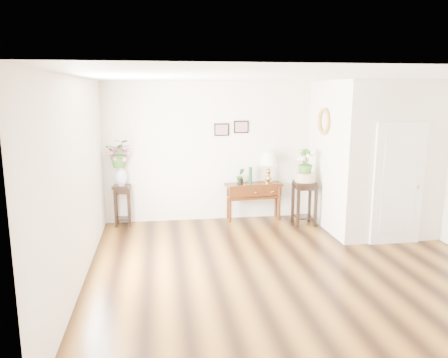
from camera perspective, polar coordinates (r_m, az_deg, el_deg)
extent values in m
cube|color=brown|center=(6.77, 8.74, -11.34)|extent=(6.00, 5.50, 0.02)
cube|color=white|center=(6.26, 9.52, 13.08)|extent=(6.00, 5.50, 0.02)
cube|color=silver|center=(8.99, 3.78, 3.66)|extent=(6.00, 0.02, 2.80)
cube|color=silver|center=(3.92, 21.48, -7.16)|extent=(6.00, 0.02, 2.80)
cube|color=silver|center=(6.16, -18.53, -0.43)|extent=(0.02, 5.50, 2.80)
cube|color=silver|center=(8.79, 18.70, 2.92)|extent=(1.80, 1.95, 2.80)
cube|color=white|center=(7.99, 21.80, -0.64)|extent=(0.90, 0.05, 2.10)
cube|color=black|center=(8.80, -0.31, 6.47)|extent=(0.30, 0.02, 0.25)
cube|color=black|center=(8.87, 2.26, 6.82)|extent=(0.30, 0.02, 0.25)
torus|color=#B69245|center=(8.45, 12.87, 7.35)|extent=(0.07, 0.51, 0.51)
cube|color=#391A07|center=(9.01, 3.87, -2.93)|extent=(1.18, 0.49, 0.76)
cube|color=#A9823E|center=(8.93, 5.84, 1.70)|extent=(0.39, 0.39, 0.65)
cylinder|color=#194524|center=(8.87, 3.47, 0.50)|extent=(0.09, 0.09, 0.34)
imported|color=#336722|center=(8.83, 2.14, 0.34)|extent=(0.17, 0.14, 0.30)
cube|color=black|center=(8.82, -13.13, -3.37)|extent=(0.35, 0.35, 0.80)
imported|color=#336722|center=(8.62, -13.45, 3.59)|extent=(0.58, 0.53, 0.55)
cube|color=black|center=(8.77, 10.42, -3.11)|extent=(0.44, 0.44, 0.87)
cylinder|color=beige|center=(8.66, 10.54, 0.20)|extent=(0.43, 0.43, 0.17)
imported|color=#336722|center=(8.61, 10.61, 2.16)|extent=(0.30, 0.30, 0.52)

